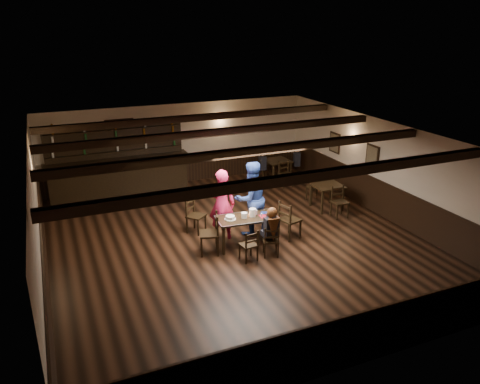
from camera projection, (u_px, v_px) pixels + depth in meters
name	position (u px, v px, depth m)	size (l,w,h in m)	color
ground	(236.00, 240.00, 11.89)	(10.00, 10.00, 0.00)	black
room_shell	(235.00, 175.00, 11.32)	(9.02, 10.02, 2.71)	beige
dining_table	(247.00, 221.00, 11.42)	(1.54, 0.87, 0.75)	black
chair_near_left	(250.00, 243.00, 10.72)	(0.40, 0.39, 0.78)	black
chair_near_right	(271.00, 239.00, 10.92)	(0.45, 0.44, 0.77)	black
chair_end_left	(213.00, 230.00, 11.06)	(0.57, 0.58, 1.01)	black
chair_end_right	(287.00, 217.00, 11.80)	(0.55, 0.57, 1.00)	black
chair_far_pushed	(193.00, 213.00, 12.21)	(0.59, 0.59, 0.91)	black
woman_pink	(222.00, 204.00, 11.73)	(0.67, 0.44, 1.84)	#DC284F
man_blue	(251.00, 198.00, 11.98)	(0.95, 0.74, 1.95)	navy
seated_person	(272.00, 224.00, 10.84)	(0.33, 0.49, 0.80)	black
cake	(230.00, 218.00, 11.26)	(0.28, 0.28, 0.09)	white
plate_stack_a	(244.00, 215.00, 11.32)	(0.15, 0.15, 0.14)	white
plate_stack_b	(253.00, 212.00, 11.42)	(0.17, 0.17, 0.20)	white
tea_light	(246.00, 214.00, 11.49)	(0.05, 0.05, 0.06)	#A5A8AD
salt_shaker	(262.00, 215.00, 11.41)	(0.03, 0.03, 0.09)	silver
pepper_shaker	(266.00, 215.00, 11.41)	(0.03, 0.03, 0.08)	#A5A8AD
drink_glass	(256.00, 212.00, 11.54)	(0.07, 0.07, 0.12)	silver
menu_red	(266.00, 216.00, 11.47)	(0.33, 0.23, 0.00)	maroon
menu_blue	(266.00, 213.00, 11.63)	(0.29, 0.20, 0.00)	navy
bar_counter	(119.00, 171.00, 14.94)	(4.50, 0.70, 2.20)	black
back_table_a	(327.00, 188.00, 13.68)	(0.87, 0.87, 0.75)	black
back_table_b	(277.00, 163.00, 16.07)	(0.88, 0.88, 0.75)	black
bg_patron_left	(262.00, 160.00, 15.90)	(0.25, 0.35, 0.67)	black
bg_patron_right	(297.00, 156.00, 16.31)	(0.31, 0.39, 0.70)	black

